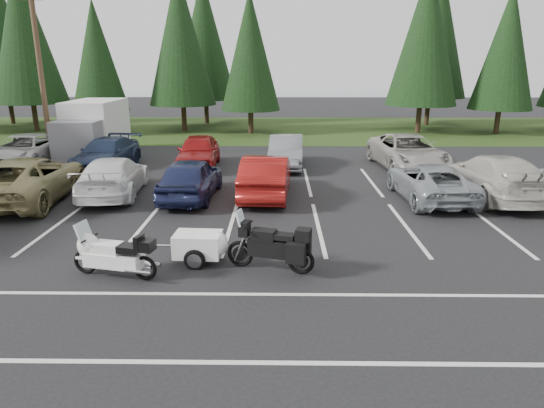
{
  "coord_description": "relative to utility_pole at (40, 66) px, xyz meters",
  "views": [
    {
      "loc": [
        1.96,
        -13.04,
        4.83
      ],
      "look_at": [
        1.8,
        -0.5,
        1.18
      ],
      "focal_mm": 32.0,
      "sensor_mm": 36.0,
      "label": 1
    }
  ],
  "objects": [
    {
      "name": "conifer_7",
      "position": [
        27.5,
        9.8,
        1.11
      ],
      "size": [
        4.27,
        4.27,
        9.94
      ],
      "color": "#332316",
      "rests_on": "ground"
    },
    {
      "name": "car_near_4",
      "position": [
        8.73,
        -7.69,
        -3.93
      ],
      "size": [
        2.03,
        4.57,
        1.53
      ],
      "primitive_type": "imported",
      "rotation": [
        0.0,
        0.0,
        3.09
      ],
      "color": "#1C2247",
      "rests_on": "ground"
    },
    {
      "name": "touring_motorcycle",
      "position": [
        8.15,
        -14.63,
        -4.04
      ],
      "size": [
        2.48,
        1.25,
        1.31
      ],
      "primitive_type": null,
      "rotation": [
        0.0,
        0.0,
        -0.23
      ],
      "color": "white",
      "rests_on": "ground"
    },
    {
      "name": "car_near_3",
      "position": [
        5.74,
        -7.31,
        -3.97
      ],
      "size": [
        2.53,
        5.18,
        1.45
      ],
      "primitive_type": "imported",
      "rotation": [
        0.0,
        0.0,
        3.24
      ],
      "color": "white",
      "rests_on": "ground"
    },
    {
      "name": "grass_strip",
      "position": [
        10.0,
        12.0,
        -4.69
      ],
      "size": [
        80.0,
        16.0,
        0.01
      ],
      "primitive_type": "cube",
      "color": "#203410",
      "rests_on": "ground"
    },
    {
      "name": "car_far_1",
      "position": [
        3.81,
        -2.48,
        -3.99
      ],
      "size": [
        2.48,
        5.07,
        1.42
      ],
      "primitive_type": "imported",
      "rotation": [
        0.0,
        0.0,
        -0.1
      ],
      "color": "#1C2A46",
      "rests_on": "ground"
    },
    {
      "name": "car_near_5",
      "position": [
        11.51,
        -7.39,
        -3.91
      ],
      "size": [
        1.93,
        4.85,
        1.57
      ],
      "primitive_type": "imported",
      "rotation": [
        0.0,
        0.0,
        3.09
      ],
      "color": "maroon",
      "rests_on": "ground"
    },
    {
      "name": "car_near_2",
      "position": [
        2.95,
        -8.18,
        -3.89
      ],
      "size": [
        3.06,
        6.0,
        1.62
      ],
      "primitive_type": "imported",
      "rotation": [
        0.0,
        0.0,
        3.2
      ],
      "color": "olive",
      "rests_on": "ground"
    },
    {
      "name": "box_truck",
      "position": [
        2.0,
        0.5,
        -3.25
      ],
      "size": [
        2.4,
        5.6,
        2.9
      ],
      "primitive_type": null,
      "color": "silver",
      "rests_on": "ground"
    },
    {
      "name": "conifer_5",
      "position": [
        10.0,
        9.6,
        0.93
      ],
      "size": [
        4.14,
        4.14,
        9.63
      ],
      "color": "#332316",
      "rests_on": "ground"
    },
    {
      "name": "conifer_2",
      "position": [
        -6.0,
        10.8,
        2.25
      ],
      "size": [
        5.1,
        5.1,
        11.89
      ],
      "color": "#332316",
      "rests_on": "ground"
    },
    {
      "name": "car_far_0",
      "position": [
        -0.43,
        -1.88,
        -3.95
      ],
      "size": [
        2.68,
        5.46,
        1.49
      ],
      "primitive_type": "imported",
      "rotation": [
        0.0,
        0.0,
        0.04
      ],
      "color": "silver",
      "rests_on": "ground"
    },
    {
      "name": "car_far_4",
      "position": [
        18.08,
        -2.32,
        -3.9
      ],
      "size": [
        3.17,
        5.94,
        1.59
      ],
      "primitive_type": "imported",
      "rotation": [
        0.0,
        0.0,
        0.1
      ],
      "color": "#A49D96",
      "rests_on": "ground"
    },
    {
      "name": "stall_markings",
      "position": [
        10.0,
        -10.0,
        -4.69
      ],
      "size": [
        32.0,
        16.0,
        0.01
      ],
      "primitive_type": "cube",
      "color": "silver",
      "rests_on": "ground"
    },
    {
      "name": "utility_pole",
      "position": [
        0.0,
        0.0,
        0.0
      ],
      "size": [
        1.6,
        0.26,
        9.0
      ],
      "color": "#473321",
      "rests_on": "ground"
    },
    {
      "name": "ground",
      "position": [
        10.0,
        -12.0,
        -4.7
      ],
      "size": [
        120.0,
        120.0,
        0.0
      ],
      "primitive_type": "plane",
      "color": "black",
      "rests_on": "ground"
    },
    {
      "name": "conifer_6",
      "position": [
        22.0,
        10.1,
        2.01
      ],
      "size": [
        4.93,
        4.93,
        11.48
      ],
      "color": "#332316",
      "rests_on": "ground"
    },
    {
      "name": "car_far_3",
      "position": [
        12.33,
        -1.99,
        -3.96
      ],
      "size": [
        1.73,
        4.55,
        1.48
      ],
      "primitive_type": "imported",
      "rotation": [
        0.0,
        0.0,
        -0.04
      ],
      "color": "slate",
      "rests_on": "ground"
    },
    {
      "name": "car_near_7",
      "position": [
        19.95,
        -7.49,
        -3.89
      ],
      "size": [
        2.43,
        5.64,
        1.62
      ],
      "primitive_type": "imported",
      "rotation": [
        0.0,
        0.0,
        3.17
      ],
      "color": "beige",
      "rests_on": "ground"
    },
    {
      "name": "conifer_back_c",
      "position": [
        24.0,
        14.8,
        2.8
      ],
      "size": [
        5.5,
        5.5,
        12.81
      ],
      "color": "#332316",
      "rests_on": "ground"
    },
    {
      "name": "car_near_6",
      "position": [
        17.51,
        -7.79,
        -4.02
      ],
      "size": [
        2.44,
        4.94,
        1.35
      ],
      "primitive_type": "imported",
      "rotation": [
        0.0,
        0.0,
        3.18
      ],
      "color": "gray",
      "rests_on": "ground"
    },
    {
      "name": "conifer_back_b",
      "position": [
        6.0,
        15.5,
        2.07
      ],
      "size": [
        4.97,
        4.97,
        11.58
      ],
      "color": "#332316",
      "rests_on": "ground"
    },
    {
      "name": "conifer_4",
      "position": [
        5.0,
        10.9,
        1.83
      ],
      "size": [
        4.8,
        4.8,
        11.17
      ],
      "color": "#332316",
      "rests_on": "ground"
    },
    {
      "name": "car_far_2",
      "position": [
        8.14,
        -2.15,
        -3.92
      ],
      "size": [
        2.01,
        4.61,
        1.55
      ],
      "primitive_type": "imported",
      "rotation": [
        0.0,
        0.0,
        0.04
      ],
      "color": "maroon",
      "rests_on": "ground"
    },
    {
      "name": "lake_water",
      "position": [
        14.0,
        43.0,
        -4.7
      ],
      "size": [
        70.0,
        50.0,
        0.02
      ],
      "primitive_type": "cube",
      "color": "gray",
      "rests_on": "ground"
    },
    {
      "name": "conifer_back_a",
      "position": [
        -10.0,
        15.0,
        2.49
      ],
      "size": [
        5.28,
        5.28,
        12.3
      ],
      "color": "#332316",
      "rests_on": "ground"
    },
    {
      "name": "adventure_motorcycle",
      "position": [
        11.77,
        -14.2,
        -3.96
      ],
      "size": [
        2.56,
        1.5,
        1.48
      ],
      "primitive_type": null,
      "rotation": [
        0.0,
        0.0,
        -0.29
      ],
      "color": "black",
      "rests_on": "ground"
    },
    {
      "name": "conifer_3",
      "position": [
        -0.5,
        9.4,
        0.57
      ],
      "size": [
        3.87,
        3.87,
        9.02
      ],
      "color": "#332316",
      "rests_on": "ground"
    },
    {
      "name": "cargo_trailer",
      "position": [
        9.96,
        -13.73,
        -4.31
      ],
      "size": [
        1.74,
        1.04,
        0.78
      ],
      "primitive_type": null,
      "rotation": [
        0.0,
        0.0,
        -0.06
      ],
      "color": "white",
      "rests_on": "ground"
    }
  ]
}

